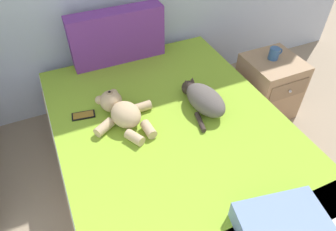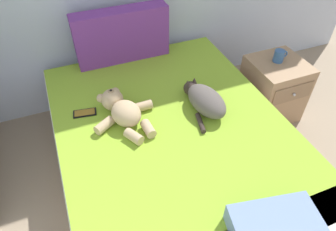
{
  "view_description": "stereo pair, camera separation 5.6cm",
  "coord_description": "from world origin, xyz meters",
  "views": [
    {
      "loc": [
        0.61,
        1.97,
        1.85
      ],
      "look_at": [
        1.17,
        3.21,
        0.57
      ],
      "focal_mm": 32.53,
      "sensor_mm": 36.0,
      "label": 1
    },
    {
      "loc": [
        0.66,
        1.95,
        1.85
      ],
      "look_at": [
        1.17,
        3.21,
        0.57
      ],
      "focal_mm": 32.53,
      "sensor_mm": 36.0,
      "label": 2
    }
  ],
  "objects": [
    {
      "name": "cat",
      "position": [
        1.45,
        3.27,
        0.56
      ],
      "size": [
        0.25,
        0.44,
        0.15
      ],
      "color": "#59514C",
      "rests_on": "bed"
    },
    {
      "name": "patterned_cushion",
      "position": [
        1.12,
        4.06,
        0.69
      ],
      "size": [
        0.73,
        0.15,
        0.41
      ],
      "color": "#72338C",
      "rests_on": "bed"
    },
    {
      "name": "bed",
      "position": [
        1.19,
        3.15,
        0.24
      ],
      "size": [
        1.47,
        2.03,
        0.49
      ],
      "color": "#9E7A56",
      "rests_on": "ground_plane"
    },
    {
      "name": "teddy_bear",
      "position": [
        0.92,
        3.38,
        0.55
      ],
      "size": [
        0.41,
        0.49,
        0.16
      ],
      "color": "tan",
      "rests_on": "bed"
    },
    {
      "name": "nightstand",
      "position": [
        2.23,
        3.49,
        0.26
      ],
      "size": [
        0.42,
        0.45,
        0.52
      ],
      "color": "#9E7A56",
      "rests_on": "ground_plane"
    },
    {
      "name": "mug",
      "position": [
        2.23,
        3.52,
        0.57
      ],
      "size": [
        0.12,
        0.08,
        0.09
      ],
      "color": "#33598C",
      "rests_on": "nightstand"
    },
    {
      "name": "cell_phone",
      "position": [
        0.7,
        3.51,
        0.49
      ],
      "size": [
        0.16,
        0.09,
        0.01
      ],
      "color": "black",
      "rests_on": "bed"
    },
    {
      "name": "throw_pillow",
      "position": [
        1.35,
        2.35,
        0.54
      ],
      "size": [
        0.45,
        0.35,
        0.11
      ],
      "primitive_type": "cube",
      "rotation": [
        0.0,
        0.0,
        -0.19
      ],
      "color": "#728CB7",
      "rests_on": "bed"
    }
  ]
}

